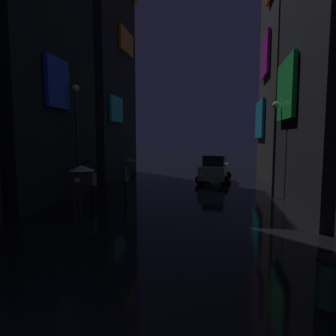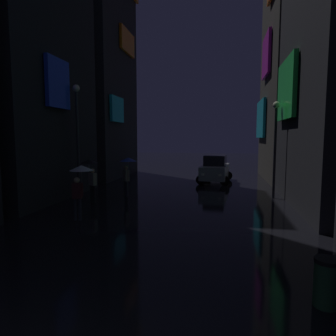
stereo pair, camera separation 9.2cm
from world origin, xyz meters
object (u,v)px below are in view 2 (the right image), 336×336
pedestrian_foreground_right_black (90,168)px  pedestrian_far_right_clear (80,177)px  streetlamp_left_far (77,129)px  trash_bin (326,282)px  pedestrian_midstreet_centre_blue (128,166)px  car_distant (215,169)px  streetlamp_right_far (275,138)px

pedestrian_foreground_right_black → pedestrian_far_right_clear: bearing=-71.6°
streetlamp_left_far → trash_bin: streetlamp_left_far is taller
pedestrian_far_right_clear → pedestrian_midstreet_centre_blue: 4.65m
pedestrian_far_right_clear → pedestrian_midstreet_centre_blue: bearing=85.5°
pedestrian_midstreet_centre_blue → trash_bin: 11.65m
pedestrian_far_right_clear → car_distant: bearing=66.2°
streetlamp_right_far → car_distant: bearing=121.3°
pedestrian_far_right_clear → car_distant: pedestrian_far_right_clear is taller
pedestrian_far_right_clear → trash_bin: pedestrian_far_right_clear is taller
pedestrian_far_right_clear → pedestrian_foreground_right_black: (-1.02, 3.06, 0.00)m
pedestrian_foreground_right_black → streetlamp_right_far: 9.48m
trash_bin → streetlamp_left_far: bearing=137.4°
pedestrian_midstreet_centre_blue → car_distant: pedestrian_midstreet_centre_blue is taller
streetlamp_right_far → streetlamp_left_far: (-10.00, -1.83, 0.45)m
pedestrian_foreground_right_black → car_distant: bearing=53.3°
car_distant → streetlamp_left_far: streetlamp_left_far is taller
pedestrian_midstreet_centre_blue → pedestrian_far_right_clear: bearing=-94.5°
pedestrian_far_right_clear → streetlamp_left_far: (-2.04, 3.88, 1.95)m
pedestrian_far_right_clear → streetlamp_left_far: size_ratio=0.36×
pedestrian_foreground_right_black → car_distant: 9.79m
streetlamp_left_far → pedestrian_midstreet_centre_blue: bearing=17.4°
pedestrian_foreground_right_black → trash_bin: bearing=-43.0°
streetlamp_right_far → trash_bin: streetlamp_right_far is taller
pedestrian_foreground_right_black → trash_bin: (8.28, -7.73, -1.20)m
pedestrian_midstreet_centre_blue → pedestrian_foreground_right_black: same height
pedestrian_foreground_right_black → streetlamp_left_far: (-1.02, 0.82, 1.95)m
streetlamp_right_far → pedestrian_midstreet_centre_blue: bearing=-171.9°
streetlamp_left_far → trash_bin: (9.30, -8.55, -3.15)m
pedestrian_far_right_clear → pedestrian_midstreet_centre_blue: (0.37, 4.64, 0.00)m
car_distant → trash_bin: car_distant is taller
pedestrian_midstreet_centre_blue → car_distant: size_ratio=0.50×
car_distant → streetlamp_right_far: size_ratio=0.86×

